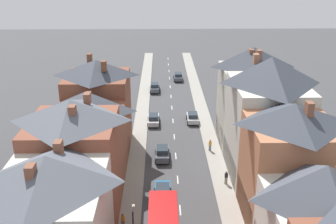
{
  "coord_description": "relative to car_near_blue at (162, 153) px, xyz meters",
  "views": [
    {
      "loc": [
        -1.92,
        -16.16,
        24.37
      ],
      "look_at": [
        -0.82,
        40.95,
        1.95
      ],
      "focal_mm": 42.0,
      "sensor_mm": 36.0,
      "label": 1
    }
  ],
  "objects": [
    {
      "name": "pavement_right",
      "position": [
        6.9,
        8.71,
        -0.78
      ],
      "size": [
        2.2,
        104.0,
        0.14
      ],
      "primitive_type": "cube",
      "color": "gray",
      "rests_on": "ground"
    },
    {
      "name": "pedestrian_far_left",
      "position": [
        6.45,
        1.9,
        0.19
      ],
      "size": [
        0.36,
        0.22,
        1.61
      ],
      "color": "#3D4256",
      "rests_on": "pavement_right"
    },
    {
      "name": "car_parked_left_b",
      "position": [
        -1.3,
        11.59,
        -0.04
      ],
      "size": [
        1.9,
        4.22,
        1.59
      ],
      "color": "#B7BABF",
      "rests_on": "ground"
    },
    {
      "name": "car_mid_black",
      "position": [
        -1.3,
        27.8,
        0.0
      ],
      "size": [
        1.9,
        4.25,
        1.69
      ],
      "color": "#4C515B",
      "rests_on": "ground"
    },
    {
      "name": "car_parked_left_a",
      "position": [
        -0.0,
        -9.46,
        0.01
      ],
      "size": [
        1.9,
        4.45,
        1.7
      ],
      "color": "#236093",
      "rests_on": "ground"
    },
    {
      "name": "centre_line_dashes",
      "position": [
        1.8,
        6.71,
        -0.84
      ],
      "size": [
        0.14,
        97.8,
        0.01
      ],
      "color": "silver",
      "rests_on": "ground"
    },
    {
      "name": "car_near_blue",
      "position": [
        0.0,
        0.0,
        0.0
      ],
      "size": [
        1.9,
        4.06,
        1.69
      ],
      "color": "#4C515B",
      "rests_on": "ground"
    },
    {
      "name": "pavement_left",
      "position": [
        -3.3,
        8.71,
        -0.78
      ],
      "size": [
        2.2,
        104.0,
        0.14
      ],
      "primitive_type": "cube",
      "color": "gray",
      "rests_on": "ground"
    },
    {
      "name": "terrace_row_right",
      "position": [
        11.99,
        -15.2,
        5.35
      ],
      "size": [
        8.0,
        49.78,
        14.39
      ],
      "color": "brown",
      "rests_on": "ground"
    },
    {
      "name": "pedestrian_mid_right",
      "position": [
        7.3,
        -6.49,
        0.19
      ],
      "size": [
        0.36,
        0.22,
        1.61
      ],
      "color": "brown",
      "rests_on": "pavement_right"
    },
    {
      "name": "pedestrian_mid_left",
      "position": [
        -3.84,
        -14.22,
        0.19
      ],
      "size": [
        0.36,
        0.22,
        1.61
      ],
      "color": "brown",
      "rests_on": "pavement_left"
    },
    {
      "name": "car_mid_white",
      "position": [
        3.6,
        35.35,
        -0.04
      ],
      "size": [
        1.9,
        4.34,
        1.61
      ],
      "color": "#4C515B",
      "rests_on": "ground"
    },
    {
      "name": "terrace_row_left",
      "position": [
        -8.38,
        -16.84,
        4.86
      ],
      "size": [
        8.0,
        49.72,
        12.69
      ],
      "color": "#A36042",
      "rests_on": "ground"
    },
    {
      "name": "car_near_silver",
      "position": [
        4.9,
        12.18,
        -0.05
      ],
      "size": [
        1.9,
        3.85,
        1.58
      ],
      "color": "#B7BABF",
      "rests_on": "ground"
    }
  ]
}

